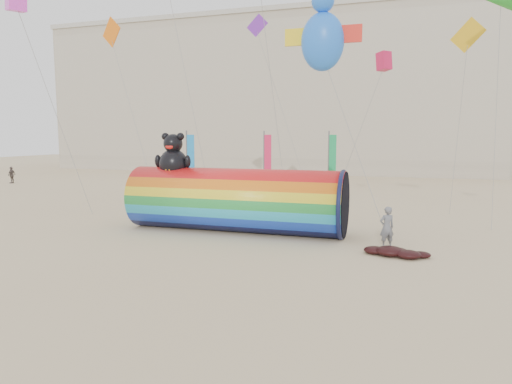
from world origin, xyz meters
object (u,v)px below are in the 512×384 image
(kite_handler, at_px, (387,227))
(fabric_bundle, at_px, (395,252))
(windsock_assembly, at_px, (235,198))
(hotel_building, at_px, (267,97))

(kite_handler, xyz_separation_m, fabric_bundle, (0.39, -1.29, -0.74))
(windsock_assembly, xyz_separation_m, fabric_bundle, (7.83, -2.65, -1.51))
(fabric_bundle, bearing_deg, hotel_building, 112.49)
(hotel_building, height_order, windsock_assembly, hotel_building)
(windsock_assembly, distance_m, kite_handler, 7.61)
(windsock_assembly, bearing_deg, fabric_bundle, -18.72)
(hotel_building, distance_m, windsock_assembly, 43.89)
(windsock_assembly, relative_size, fabric_bundle, 4.19)
(hotel_building, height_order, kite_handler, hotel_building)
(windsock_assembly, height_order, fabric_bundle, windsock_assembly)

